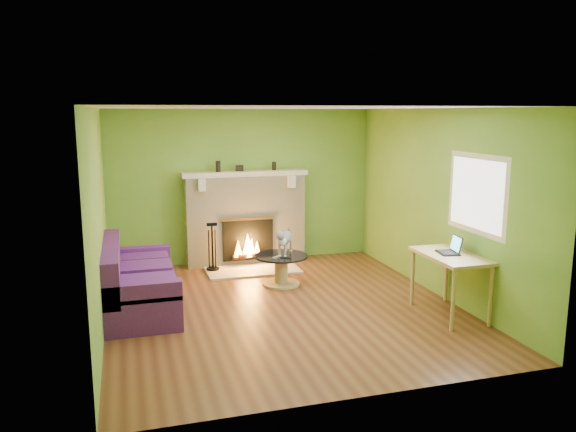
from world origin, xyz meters
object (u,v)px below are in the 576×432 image
object	(u,v)px
desk	(451,262)
cat	(285,241)
sofa	(136,283)
coffee_table	(281,268)

from	to	relation	value
desk	cat	world-z (taller)	cat
desk	sofa	bearing A→B (deg)	160.45
desk	cat	size ratio (longest dim) A/B	1.61
coffee_table	desk	world-z (taller)	desk
coffee_table	cat	xyz separation A→B (m)	(0.08, 0.05, 0.40)
sofa	desk	bearing A→B (deg)	-19.55
sofa	cat	world-z (taller)	sofa
coffee_table	cat	distance (m)	0.41
desk	cat	distance (m)	2.49
sofa	coffee_table	world-z (taller)	sofa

